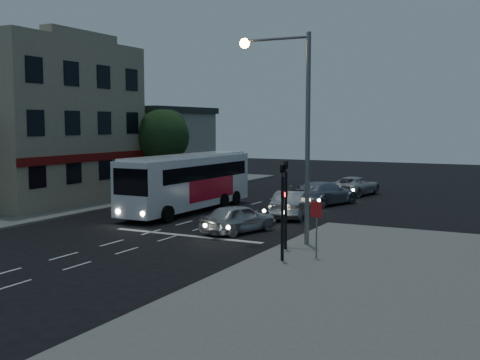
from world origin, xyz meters
The scene contains 16 objects.
ground centered at (0.00, 0.00, 0.00)m, with size 120.00×120.00×0.00m, color black.
sidewalk_near centered at (13.00, -4.00, 0.06)m, with size 12.00×24.00×0.12m, color slate.
sidewalk_far centered at (-13.00, 8.00, 0.06)m, with size 12.00×50.00×0.12m, color slate.
road_markings centered at (1.29, 3.31, 0.00)m, with size 8.00×30.55×0.01m.
tour_bus centered at (-2.00, 8.57, 1.86)m, with size 2.67×11.25×3.44m.
car_suv centered at (3.86, 3.80, 0.71)m, with size 1.67×4.16×1.42m, color silver.
car_sedan_a centered at (4.35, 9.44, 0.75)m, with size 1.60×4.58×1.51m, color #A9A9A9.
car_sedan_b centered at (4.30, 15.31, 0.77)m, with size 2.14×5.27×1.53m, color #969BA9.
car_sedan_c centered at (4.57, 21.37, 0.69)m, with size 2.29×4.97×1.38m, color silver.
traffic_signal_main centered at (7.60, 0.78, 2.42)m, with size 0.25×0.35×4.10m.
traffic_signal_side centered at (8.30, -1.20, 2.42)m, with size 0.18×0.15×4.10m.
regulatory_sign centered at (9.30, -0.24, 1.60)m, with size 0.45×0.12×2.20m.
streetlight centered at (7.34, 2.20, 5.73)m, with size 3.32×0.44×9.00m.
main_building centered at (-13.96, 8.00, 5.16)m, with size 10.12×12.00×11.00m.
low_building_north centered at (-13.50, 20.00, 3.39)m, with size 9.40×9.40×6.50m.
street_tree centered at (-8.21, 15.02, 4.50)m, with size 4.00×4.00×6.20m.
Camera 1 is at (17.04, -21.88, 5.32)m, focal length 45.00 mm.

